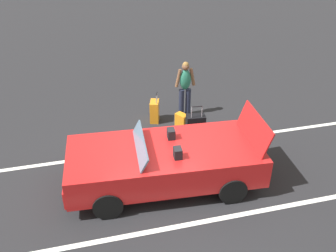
% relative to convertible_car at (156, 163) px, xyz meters
% --- Properties ---
extents(ground_plane, '(80.00, 80.00, 0.00)m').
position_rel_convertible_car_xyz_m(ground_plane, '(-0.20, 0.01, -0.59)').
color(ground_plane, black).
extents(lot_line_near, '(18.00, 0.12, 0.01)m').
position_rel_convertible_car_xyz_m(lot_line_near, '(-0.20, -1.35, -0.59)').
color(lot_line_near, silver).
rests_on(lot_line_near, ground_plane).
extents(lot_line_mid, '(18.00, 0.12, 0.01)m').
position_rel_convertible_car_xyz_m(lot_line_mid, '(-0.20, 1.35, -0.59)').
color(lot_line_mid, silver).
rests_on(lot_line_mid, ground_plane).
extents(convertible_car, '(4.25, 2.06, 1.53)m').
position_rel_convertible_car_xyz_m(convertible_car, '(0.00, 0.00, 0.00)').
color(convertible_car, red).
rests_on(convertible_car, ground_plane).
extents(suitcase_large_black, '(0.51, 0.35, 1.06)m').
position_rel_convertible_car_xyz_m(suitcase_large_black, '(-1.39, -1.50, -0.22)').
color(suitcase_large_black, black).
rests_on(suitcase_large_black, ground_plane).
extents(suitcase_medium_bright, '(0.35, 0.45, 0.87)m').
position_rel_convertible_car_xyz_m(suitcase_medium_bright, '(-0.58, -2.76, -0.28)').
color(suitcase_medium_bright, orange).
rests_on(suitcase_medium_bright, ground_plane).
extents(suitcase_small_carryon, '(0.35, 0.39, 0.50)m').
position_rel_convertible_car_xyz_m(suitcase_small_carryon, '(-1.18, -2.07, -0.34)').
color(suitcase_small_carryon, orange).
rests_on(suitcase_small_carryon, ground_plane).
extents(traveler_person, '(0.60, 0.23, 1.65)m').
position_rel_convertible_car_xyz_m(traveler_person, '(-1.51, -2.91, 0.34)').
color(traveler_person, '#1E2338').
rests_on(traveler_person, ground_plane).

